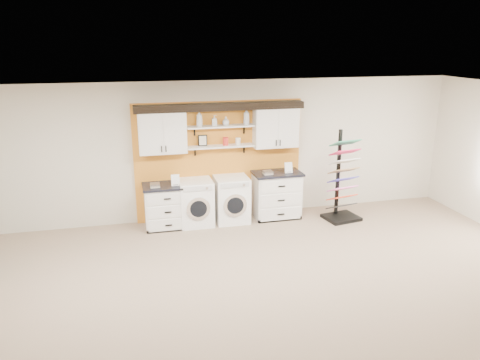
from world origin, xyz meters
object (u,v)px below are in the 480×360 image
object	(u,v)px
base_cabinet_left	(166,206)
base_cabinet_right	(276,195)
sample_rack	(342,193)
dryer	(231,199)
washer	(196,202)

from	to	relation	value
base_cabinet_left	base_cabinet_right	world-z (taller)	base_cabinet_right
sample_rack	base_cabinet_right	bearing A→B (deg)	151.09
dryer	base_cabinet_left	bearing A→B (deg)	179.85
base_cabinet_right	washer	world-z (taller)	base_cabinet_right
base_cabinet_left	sample_rack	world-z (taller)	sample_rack
sample_rack	dryer	bearing A→B (deg)	159.05
washer	sample_rack	bearing A→B (deg)	-8.26
base_cabinet_right	washer	distance (m)	1.68
base_cabinet_left	base_cabinet_right	distance (m)	2.26
sample_rack	washer	bearing A→B (deg)	161.70
base_cabinet_right	dryer	size ratio (longest dim) A/B	1.07
base_cabinet_left	dryer	xyz separation A→B (m)	(1.30, -0.00, 0.03)
base_cabinet_right	sample_rack	size ratio (longest dim) A/B	0.54
base_cabinet_right	sample_rack	world-z (taller)	sample_rack
dryer	washer	bearing A→B (deg)	-180.00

